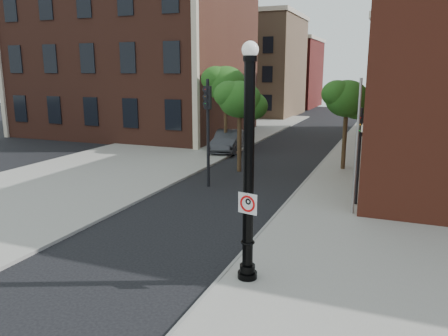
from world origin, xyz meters
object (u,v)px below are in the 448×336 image
at_px(lamppost, 249,178).
at_px(no_parking_sign, 248,203).
at_px(parked_car, 228,141).
at_px(traffic_signal_left, 208,115).
at_px(traffic_signal_right, 360,141).

distance_m(lamppost, no_parking_sign, 0.66).
xyz_separation_m(no_parking_sign, parked_car, (-7.58, 18.09, -1.50)).
bearing_deg(lamppost, traffic_signal_left, 119.85).
xyz_separation_m(parked_car, traffic_signal_right, (9.61, -9.90, 2.02)).
bearing_deg(no_parking_sign, traffic_signal_right, 88.40).
distance_m(traffic_signal_left, traffic_signal_right, 7.16).
distance_m(no_parking_sign, traffic_signal_left, 10.32).
bearing_deg(no_parking_sign, parked_car, 125.02).
bearing_deg(parked_car, traffic_signal_left, -83.20).
distance_m(lamppost, parked_car, 19.57).
xyz_separation_m(no_parking_sign, traffic_signal_right, (2.02, 8.20, 0.52)).
bearing_deg(parked_car, lamppost, -75.74).
bearing_deg(traffic_signal_left, traffic_signal_right, -16.57).
relative_size(no_parking_sign, traffic_signal_left, 0.11).
xyz_separation_m(no_parking_sign, traffic_signal_left, (-5.06, 8.91, 1.25)).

